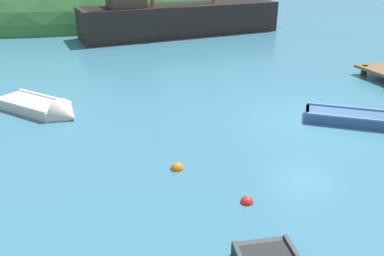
{
  "coord_description": "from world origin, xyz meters",
  "views": [
    {
      "loc": [
        -7.98,
        -10.08,
        5.2
      ],
      "look_at": [
        -4.23,
        0.21,
        0.28
      ],
      "focal_mm": 36.14,
      "sensor_mm": 36.0,
      "label": 1
    }
  ],
  "objects_px": {
    "rowboat_center": "(373,122)",
    "buoy_red": "(247,202)",
    "sailing_ship": "(180,23)",
    "buoy_orange": "(177,169)",
    "rowboat_portside": "(45,110)"
  },
  "relations": [
    {
      "from": "sailing_ship",
      "to": "rowboat_center",
      "type": "xyz_separation_m",
      "value": [
        1.04,
        -17.42,
        -0.72
      ]
    },
    {
      "from": "rowboat_center",
      "to": "rowboat_portside",
      "type": "xyz_separation_m",
      "value": [
        -10.32,
        4.89,
        0.01
      ]
    },
    {
      "from": "buoy_orange",
      "to": "buoy_red",
      "type": "relative_size",
      "value": 1.17
    },
    {
      "from": "rowboat_center",
      "to": "buoy_orange",
      "type": "height_order",
      "value": "rowboat_center"
    },
    {
      "from": "buoy_orange",
      "to": "buoy_red",
      "type": "distance_m",
      "value": 2.26
    },
    {
      "from": "rowboat_center",
      "to": "buoy_red",
      "type": "height_order",
      "value": "rowboat_center"
    },
    {
      "from": "rowboat_center",
      "to": "buoy_orange",
      "type": "relative_size",
      "value": 10.41
    },
    {
      "from": "buoy_red",
      "to": "rowboat_portside",
      "type": "bearing_deg",
      "value": 119.97
    },
    {
      "from": "sailing_ship",
      "to": "buoy_orange",
      "type": "distance_m",
      "value": 18.97
    },
    {
      "from": "sailing_ship",
      "to": "rowboat_center",
      "type": "distance_m",
      "value": 17.47
    },
    {
      "from": "sailing_ship",
      "to": "buoy_red",
      "type": "bearing_deg",
      "value": -108.62
    },
    {
      "from": "rowboat_portside",
      "to": "buoy_orange",
      "type": "relative_size",
      "value": 9.77
    },
    {
      "from": "rowboat_portside",
      "to": "buoy_red",
      "type": "relative_size",
      "value": 11.42
    },
    {
      "from": "buoy_orange",
      "to": "buoy_red",
      "type": "xyz_separation_m",
      "value": [
        1.03,
        -2.0,
        0.0
      ]
    },
    {
      "from": "rowboat_center",
      "to": "sailing_ship",
      "type": "bearing_deg",
      "value": 129.99
    }
  ]
}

